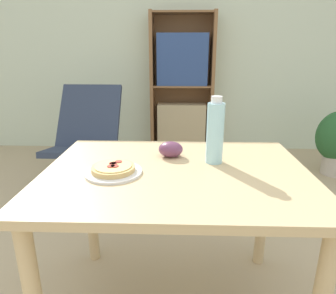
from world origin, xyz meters
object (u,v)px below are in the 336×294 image
Objects in this scene: pizza_on_plate at (113,170)px; drink_bottle at (215,132)px; lounge_chair_near at (87,154)px; grape_bunch at (171,150)px; bookshelf at (182,92)px.

pizza_on_plate is 0.46m from drink_bottle.
drink_bottle is 0.33× the size of lounge_chair_near.
grape_bunch reaches higher than pizza_on_plate.
bookshelf is (0.87, 0.96, 0.44)m from lounge_chair_near.
pizza_on_plate is 0.26× the size of lounge_chair_near.
lounge_chair_near reaches higher than grape_bunch.
pizza_on_plate is 2.42m from bookshelf.
lounge_chair_near reaches higher than pizza_on_plate.
lounge_chair_near is at bearing 111.71° from pizza_on_plate.
drink_bottle is (0.19, -0.07, 0.10)m from grape_bunch.
bookshelf is at bearing 48.32° from lounge_chair_near.
drink_bottle is at bearing -52.00° from lounge_chair_near.
pizza_on_plate is at bearing -97.05° from bookshelf.
bookshelf reaches higher than pizza_on_plate.
grape_bunch is 0.07× the size of bookshelf.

